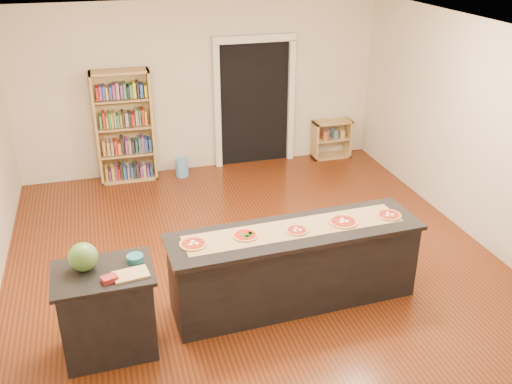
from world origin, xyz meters
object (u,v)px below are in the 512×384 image
object	(u,v)px
low_shelf	(331,139)
watermelon	(83,257)
bookshelf	(124,127)
kitchen_island	(295,266)
waste_bin	(182,167)
side_counter	(108,311)

from	to	relation	value
low_shelf	watermelon	size ratio (longest dim) A/B	2.53
bookshelf	watermelon	bearing A→B (deg)	-98.99
bookshelf	watermelon	xyz separation A→B (m)	(-0.65, -4.11, 0.15)
kitchen_island	waste_bin	bearing A→B (deg)	97.00
kitchen_island	side_counter	bearing A→B (deg)	-174.64
kitchen_island	side_counter	xyz separation A→B (m)	(-2.00, -0.28, 0.01)
low_shelf	waste_bin	bearing A→B (deg)	-177.45
kitchen_island	waste_bin	world-z (taller)	kitchen_island
side_counter	watermelon	distance (m)	0.61
waste_bin	watermelon	bearing A→B (deg)	-110.71
side_counter	bookshelf	world-z (taller)	bookshelf
bookshelf	waste_bin	xyz separation A→B (m)	(0.86, -0.11, -0.75)
side_counter	low_shelf	world-z (taller)	side_counter
side_counter	bookshelf	bearing A→B (deg)	81.81
side_counter	waste_bin	bearing A→B (deg)	70.16
bookshelf	low_shelf	size ratio (longest dim) A/B	2.65
side_counter	waste_bin	size ratio (longest dim) A/B	2.99
watermelon	low_shelf	bearing A→B (deg)	44.23
low_shelf	watermelon	xyz separation A→B (m)	(-4.24, -4.13, 0.71)
bookshelf	side_counter	bearing A→B (deg)	-96.79
bookshelf	watermelon	size ratio (longest dim) A/B	6.69
bookshelf	watermelon	distance (m)	4.16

